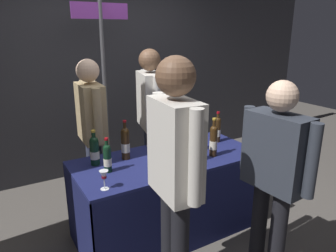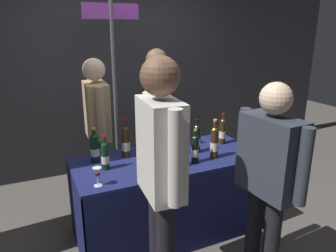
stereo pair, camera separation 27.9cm
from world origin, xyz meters
name	(u,v)px [view 2 (the right image)]	position (x,y,z in m)	size (l,w,h in m)	color
ground_plane	(168,229)	(0.00, 0.00, 0.00)	(12.00, 12.00, 0.00)	#514C47
back_partition	(114,72)	(0.00, 1.75, 1.33)	(7.20, 0.12, 2.65)	#2D2D33
tasting_table	(168,180)	(0.00, 0.00, 0.53)	(1.70, 0.78, 0.76)	#191E51
featured_wine_bottle	(195,149)	(0.17, -0.20, 0.89)	(0.07, 0.07, 0.31)	black
display_bottle_0	(214,142)	(0.38, -0.18, 0.91)	(0.07, 0.07, 0.36)	#38230F
display_bottle_1	(126,141)	(-0.34, 0.17, 0.91)	(0.08, 0.08, 0.36)	#38230F
display_bottle_2	(197,138)	(0.30, 0.01, 0.90)	(0.07, 0.07, 0.32)	black
display_bottle_3	(105,155)	(-0.58, -0.01, 0.88)	(0.07, 0.07, 0.29)	black
display_bottle_4	(222,131)	(0.66, 0.11, 0.90)	(0.07, 0.07, 0.32)	#38230F
display_bottle_5	(174,140)	(0.08, 0.04, 0.91)	(0.07, 0.07, 0.34)	black
display_bottle_6	(95,147)	(-0.62, 0.18, 0.89)	(0.08, 0.08, 0.31)	black
display_bottle_7	(179,152)	(0.00, -0.22, 0.89)	(0.08, 0.08, 0.33)	black
wine_glass_near_vendor	(97,173)	(-0.70, -0.28, 0.87)	(0.07, 0.07, 0.15)	silver
flower_vase	(160,155)	(-0.17, -0.22, 0.90)	(0.09, 0.09, 0.40)	tan
brochure_stand	(154,142)	(-0.02, 0.28, 0.82)	(0.15, 0.01, 0.12)	silver
vendor_presenter	(157,110)	(0.19, 0.69, 1.02)	(0.31, 0.62, 1.69)	#2D3347
vendor_assistant	(97,122)	(-0.48, 0.69, 0.97)	(0.23, 0.60, 1.61)	#2D3347
taster_foreground_right	(161,168)	(-0.40, -0.76, 1.05)	(0.24, 0.56, 1.74)	black
taster_foreground_left	(269,172)	(0.35, -0.91, 0.93)	(0.24, 0.61, 1.56)	black
booth_signpost	(114,74)	(-0.14, 1.20, 1.38)	(0.64, 0.04, 2.19)	#47474C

